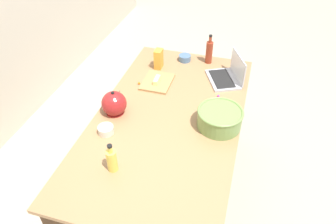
{
  "coord_description": "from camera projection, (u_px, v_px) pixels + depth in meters",
  "views": [
    {
      "loc": [
        -1.65,
        -0.48,
        2.39
      ],
      "look_at": [
        0.0,
        0.0,
        0.95
      ],
      "focal_mm": 34.16,
      "sensor_mm": 36.0,
      "label": 1
    }
  ],
  "objects": [
    {
      "name": "ramekin_medium",
      "position": [
        106.0,
        130.0,
        2.13
      ],
      "size": [
        0.11,
        0.11,
        0.05
      ],
      "primitive_type": "cylinder",
      "color": "beige",
      "rests_on": "island_counter"
    },
    {
      "name": "bottle_soy",
      "position": [
        209.0,
        52.0,
        2.78
      ],
      "size": [
        0.06,
        0.06,
        0.26
      ],
      "color": "maroon",
      "rests_on": "island_counter"
    },
    {
      "name": "candy_bag",
      "position": [
        159.0,
        59.0,
        2.73
      ],
      "size": [
        0.09,
        0.06,
        0.17
      ],
      "primitive_type": "cube",
      "color": "gold",
      "rests_on": "island_counter"
    },
    {
      "name": "candy_1",
      "position": [
        218.0,
        96.0,
        2.45
      ],
      "size": [
        0.02,
        0.02,
        0.02
      ],
      "primitive_type": "sphere",
      "color": "#CC3399",
      "rests_on": "island_counter"
    },
    {
      "name": "candy_0",
      "position": [
        111.0,
        130.0,
        2.16
      ],
      "size": [
        0.02,
        0.02,
        0.02
      ],
      "primitive_type": "sphere",
      "color": "#CC3399",
      "rests_on": "island_counter"
    },
    {
      "name": "butter_stick_left",
      "position": [
        157.0,
        80.0,
        2.57
      ],
      "size": [
        0.11,
        0.04,
        0.04
      ],
      "primitive_type": "cube",
      "rotation": [
        0.0,
        0.0,
        0.02
      ],
      "color": "#F4E58C",
      "rests_on": "cutting_board"
    },
    {
      "name": "candy_3",
      "position": [
        139.0,
        83.0,
        2.58
      ],
      "size": [
        0.02,
        0.02,
        0.02
      ],
      "primitive_type": "sphere",
      "color": "orange",
      "rests_on": "island_counter"
    },
    {
      "name": "ground_plane",
      "position": [
        168.0,
        194.0,
        2.85
      ],
      "size": [
        12.0,
        12.0,
        0.0
      ],
      "primitive_type": "plane",
      "color": "#B7A88E"
    },
    {
      "name": "cutting_board",
      "position": [
        157.0,
        82.0,
        2.6
      ],
      "size": [
        0.29,
        0.23,
        0.02
      ],
      "primitive_type": "cube",
      "color": "#AD7F4C",
      "rests_on": "island_counter"
    },
    {
      "name": "mixing_bowl_large",
      "position": [
        220.0,
        118.0,
        2.16
      ],
      "size": [
        0.31,
        0.31,
        0.14
      ],
      "color": "#72934C",
      "rests_on": "island_counter"
    },
    {
      "name": "candy_2",
      "position": [
        202.0,
        112.0,
        2.3
      ],
      "size": [
        0.02,
        0.02,
        0.02
      ],
      "primitive_type": "sphere",
      "color": "green",
      "rests_on": "island_counter"
    },
    {
      "name": "bottle_oil",
      "position": [
        112.0,
        160.0,
        1.86
      ],
      "size": [
        0.06,
        0.06,
        0.2
      ],
      "color": "#DBC64C",
      "rests_on": "island_counter"
    },
    {
      "name": "kettle",
      "position": [
        114.0,
        104.0,
        2.26
      ],
      "size": [
        0.21,
        0.18,
        0.2
      ],
      "color": "maroon",
      "rests_on": "island_counter"
    },
    {
      "name": "ramekin_small",
      "position": [
        185.0,
        58.0,
        2.85
      ],
      "size": [
        0.11,
        0.11,
        0.05
      ],
      "primitive_type": "cylinder",
      "color": "slate",
      "rests_on": "island_counter"
    },
    {
      "name": "laptop",
      "position": [
        228.0,
        75.0,
        2.6
      ],
      "size": [
        0.37,
        0.34,
        0.22
      ],
      "color": "#B7B7BC",
      "rests_on": "island_counter"
    },
    {
      "name": "island_counter",
      "position": [
        168.0,
        160.0,
        2.56
      ],
      "size": [
        1.87,
        1.02,
        0.9
      ],
      "color": "#4C331E",
      "rests_on": "ground"
    }
  ]
}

